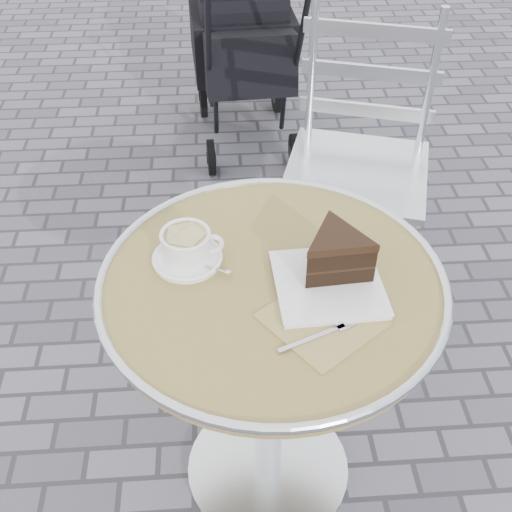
{
  "coord_description": "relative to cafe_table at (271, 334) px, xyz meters",
  "views": [
    {
      "loc": [
        -0.1,
        -0.94,
        1.63
      ],
      "look_at": [
        -0.03,
        0.02,
        0.78
      ],
      "focal_mm": 45.0,
      "sensor_mm": 36.0,
      "label": 1
    }
  ],
  "objects": [
    {
      "name": "baby_stroller",
      "position": [
        0.03,
        1.82,
        -0.15
      ],
      "size": [
        0.46,
        0.91,
        0.92
      ],
      "rotation": [
        0.0,
        0.0,
        0.06
      ],
      "color": "black",
      "rests_on": "ground"
    },
    {
      "name": "ground",
      "position": [
        0.0,
        0.0,
        -0.57
      ],
      "size": [
        80.0,
        80.0,
        0.0
      ],
      "primitive_type": "plane",
      "color": "slate",
      "rests_on": "ground"
    },
    {
      "name": "cake_plate_set",
      "position": [
        0.12,
        -0.01,
        0.22
      ],
      "size": [
        0.28,
        0.36,
        0.11
      ],
      "rotation": [
        0.0,
        0.0,
        0.05
      ],
      "color": "#A28759",
      "rests_on": "cafe_table"
    },
    {
      "name": "bistro_chair",
      "position": [
        0.36,
        0.81,
        0.03
      ],
      "size": [
        0.54,
        0.54,
        0.96
      ],
      "rotation": [
        0.0,
        0.0,
        -0.29
      ],
      "color": "silver",
      "rests_on": "ground"
    },
    {
      "name": "cafe_table",
      "position": [
        0.0,
        0.0,
        0.0
      ],
      "size": [
        0.72,
        0.72,
        0.74
      ],
      "color": "silver",
      "rests_on": "ground"
    },
    {
      "name": "cappuccino_set",
      "position": [
        -0.17,
        0.07,
        0.2
      ],
      "size": [
        0.16,
        0.14,
        0.07
      ],
      "rotation": [
        0.0,
        0.0,
        0.04
      ],
      "color": "white",
      "rests_on": "cafe_table"
    }
  ]
}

